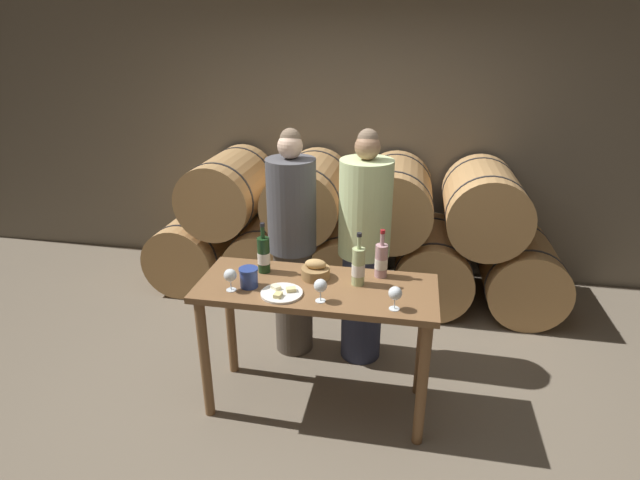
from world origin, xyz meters
The scene contains 15 objects.
ground_plane centered at (0.00, 0.00, 0.00)m, with size 10.00×10.00×0.00m, color #726654.
stone_wall_back centered at (0.00, 2.21, 1.60)m, with size 10.00×0.12×3.20m.
barrel_stack centered at (0.00, 1.61, 0.60)m, with size 3.73×0.97×1.27m.
tasting_table centered at (0.00, 0.00, 0.73)m, with size 1.44×0.58×0.88m.
person_left centered at (-0.29, 0.60, 0.87)m, with size 0.35×0.35×1.71m.
person_right centered at (0.22, 0.60, 0.87)m, with size 0.36×0.36×1.72m.
wine_bottle_red centered at (-0.36, 0.13, 1.00)m, with size 0.08×0.08×0.33m.
wine_bottle_white centered at (0.24, 0.07, 1.00)m, with size 0.08×0.08×0.33m.
wine_bottle_rose centered at (0.37, 0.20, 0.99)m, with size 0.08×0.08×0.31m.
blue_crock centered at (-0.39, -0.09, 0.95)m, with size 0.11×0.11×0.12m.
bread_basket centered at (-0.02, 0.10, 0.93)m, with size 0.18×0.18×0.13m.
cheese_plate centered at (-0.18, -0.14, 0.89)m, with size 0.25×0.25×0.04m.
wine_glass_far_left centered at (-0.48, -0.15, 0.98)m, with size 0.08×0.08×0.14m.
wine_glass_left centered at (0.06, -0.18, 0.98)m, with size 0.08×0.08×0.14m.
wine_glass_center centered at (0.47, -0.19, 0.98)m, with size 0.08×0.08×0.14m.
Camera 1 is at (0.51, -2.61, 2.30)m, focal length 28.00 mm.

